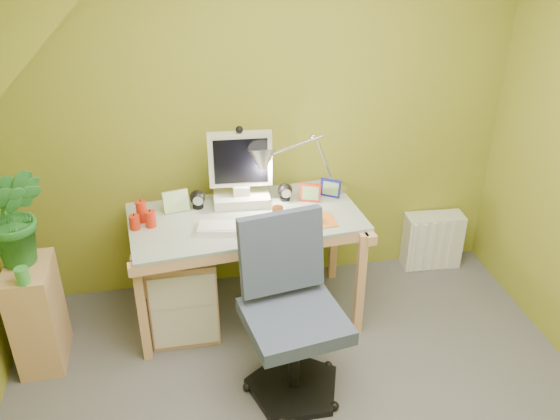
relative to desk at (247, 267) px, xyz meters
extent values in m
cube|color=olive|center=(0.17, 0.42, 0.84)|extent=(3.20, 0.01, 2.40)
cube|color=white|center=(-0.83, -1.18, 1.49)|extent=(1.10, 3.20, 1.10)
cube|color=white|center=(-0.08, -0.14, 0.38)|extent=(0.44, 0.22, 0.02)
cube|color=orange|center=(0.38, -0.14, 0.37)|extent=(0.27, 0.20, 0.01)
ellipsoid|color=silver|center=(0.38, -0.14, 0.38)|extent=(0.13, 0.09, 0.04)
cylinder|color=brown|center=(0.18, -0.08, 0.41)|extent=(0.08, 0.08, 0.08)
cube|color=#B52913|center=(0.42, 0.12, 0.42)|extent=(0.13, 0.06, 0.11)
cube|color=navy|center=(0.56, 0.16, 0.42)|extent=(0.12, 0.09, 0.11)
cube|color=#BADE98|center=(-0.40, 0.14, 0.43)|extent=(0.15, 0.05, 0.13)
cube|color=tan|center=(-1.23, -0.20, -0.04)|extent=(0.24, 0.37, 0.65)
imported|color=#26722C|center=(-1.23, -0.15, 0.57)|extent=(0.34, 0.29, 0.58)
cylinder|color=green|center=(-1.21, -0.35, 0.33)|extent=(0.07, 0.07, 0.09)
cube|color=silver|center=(1.39, 0.32, -0.16)|extent=(0.42, 0.19, 0.41)
camera|label=1|loc=(-0.36, -3.05, 2.10)|focal=38.00mm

